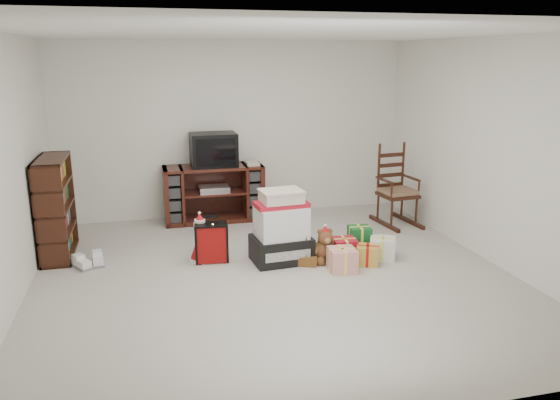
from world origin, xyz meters
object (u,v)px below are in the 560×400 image
object	(u,v)px
santa_figurine	(278,235)
bookshelf	(56,209)
teddy_bear	(324,247)
crt_television	(214,150)
gift_cluster	(362,250)
tv_stand	(214,193)
mrs_claus_figurine	(201,242)
red_suitcase	(211,243)
gift_pile	(281,231)
rocking_chair	(396,196)
sneaker_pair	(90,262)

from	to	relation	value
santa_figurine	bookshelf	bearing A→B (deg)	167.78
teddy_bear	crt_television	xyz separation A→B (m)	(-0.99, 1.92, 0.85)
bookshelf	santa_figurine	distance (m)	2.60
santa_figurine	gift_cluster	size ratio (longest dim) A/B	0.67
gift_cluster	bookshelf	bearing A→B (deg)	162.64
gift_cluster	tv_stand	bearing A→B (deg)	125.34
tv_stand	mrs_claus_figurine	xyz separation A→B (m)	(-0.36, -1.56, -0.18)
gift_cluster	crt_television	world-z (taller)	crt_television
tv_stand	crt_television	xyz separation A→B (m)	(0.01, -0.01, 0.63)
mrs_claus_figurine	teddy_bear	bearing A→B (deg)	-15.29
red_suitcase	gift_cluster	bearing A→B (deg)	-9.34
tv_stand	gift_pile	distance (m)	1.88
bookshelf	santa_figurine	bearing A→B (deg)	-12.22
teddy_bear	gift_cluster	size ratio (longest dim) A/B	0.45
rocking_chair	bookshelf	bearing A→B (deg)	176.08
gift_pile	santa_figurine	size ratio (longest dim) A/B	1.44
gift_pile	santa_figurine	world-z (taller)	gift_pile
teddy_bear	crt_television	bearing A→B (deg)	117.36
santa_figurine	gift_cluster	xyz separation A→B (m)	(0.86, -0.51, -0.09)
gift_pile	mrs_claus_figurine	world-z (taller)	gift_pile
tv_stand	mrs_claus_figurine	world-z (taller)	tv_stand
tv_stand	mrs_claus_figurine	bearing A→B (deg)	-103.12
santa_figurine	tv_stand	bearing A→B (deg)	110.61
santa_figurine	sneaker_pair	distance (m)	2.16
mrs_claus_figurine	sneaker_pair	xyz separation A→B (m)	(-1.23, 0.13, -0.17)
bookshelf	crt_television	world-z (taller)	crt_television
gift_pile	sneaker_pair	world-z (taller)	gift_pile
gift_pile	red_suitcase	xyz separation A→B (m)	(-0.78, 0.18, -0.13)
rocking_chair	crt_television	bearing A→B (deg)	156.61
tv_stand	gift_cluster	xyz separation A→B (m)	(1.43, -2.02, -0.27)
tv_stand	mrs_claus_figurine	distance (m)	1.61
santa_figurine	gift_pile	bearing A→B (deg)	-96.40
bookshelf	gift_pile	world-z (taller)	bookshelf
bookshelf	rocking_chair	world-z (taller)	bookshelf
teddy_bear	bookshelf	bearing A→B (deg)	161.82
santa_figurine	crt_television	bearing A→B (deg)	110.27
tv_stand	sneaker_pair	size ratio (longest dim) A/B	3.56
tv_stand	crt_television	distance (m)	0.63
red_suitcase	gift_cluster	world-z (taller)	red_suitcase
rocking_chair	santa_figurine	bearing A→B (deg)	-164.68
red_suitcase	crt_television	world-z (taller)	crt_television
red_suitcase	sneaker_pair	size ratio (longest dim) A/B	1.36
rocking_chair	gift_pile	size ratio (longest dim) A/B	1.42
teddy_bear	sneaker_pair	bearing A→B (deg)	169.10
tv_stand	crt_television	bearing A→B (deg)	-35.68
bookshelf	crt_television	distance (m)	2.24
rocking_chair	gift_cluster	distance (m)	1.66
rocking_chair	gift_pile	distance (m)	2.19
mrs_claus_figurine	tv_stand	bearing A→B (deg)	77.02
sneaker_pair	gift_cluster	distance (m)	3.08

